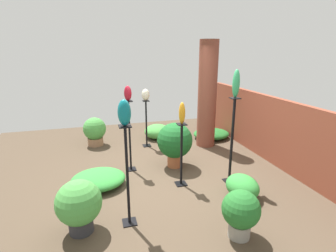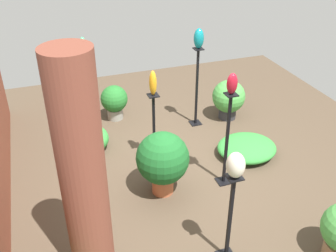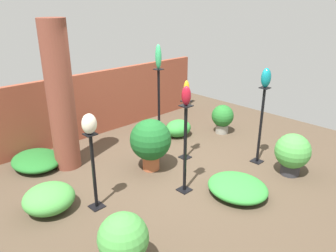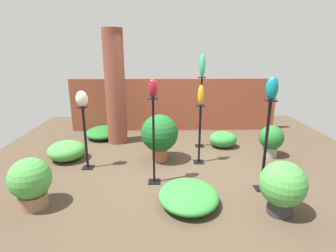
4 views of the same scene
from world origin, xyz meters
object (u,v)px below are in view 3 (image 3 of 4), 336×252
(pedestal_teal, at_px, (260,129))
(potted_plant_front_right, at_px, (292,152))
(brick_pillar, at_px, (61,98))
(art_vase_ruby, at_px, (186,96))
(potted_plant_front_left, at_px, (151,141))
(potted_plant_mid_left, at_px, (123,241))
(potted_plant_near_pillar, at_px, (223,117))
(art_vase_teal, at_px, (266,78))
(art_vase_amber, at_px, (186,91))
(pedestal_amber, at_px, (186,132))
(art_vase_ivory, at_px, (89,124))
(art_vase_jade, at_px, (158,57))
(pedestal_ivory, at_px, (94,175))
(pedestal_ruby, at_px, (185,153))
(pedestal_jade, at_px, (159,109))

(pedestal_teal, height_order, potted_plant_front_right, pedestal_teal)
(brick_pillar, relative_size, art_vase_ruby, 9.09)
(brick_pillar, relative_size, potted_plant_front_left, 2.77)
(potted_plant_mid_left, height_order, potted_plant_near_pillar, potted_plant_mid_left)
(brick_pillar, xyz_separation_m, art_vase_teal, (2.67, -2.35, 0.31))
(art_vase_ruby, distance_m, potted_plant_front_left, 1.39)
(potted_plant_front_left, distance_m, potted_plant_near_pillar, 2.34)
(brick_pillar, bearing_deg, art_vase_amber, -35.32)
(pedestal_amber, distance_m, art_vase_ivory, 2.30)
(art_vase_jade, bearing_deg, pedestal_amber, -99.21)
(pedestal_ivory, height_order, potted_plant_near_pillar, pedestal_ivory)
(pedestal_teal, relative_size, art_vase_ivory, 5.08)
(art_vase_jade, distance_m, potted_plant_near_pillar, 2.12)
(brick_pillar, xyz_separation_m, art_vase_ruby, (0.94, -2.08, 0.28))
(pedestal_ivory, xyz_separation_m, pedestal_teal, (3.01, -0.87, 0.13))
(pedestal_ruby, xyz_separation_m, art_vase_jade, (1.01, 1.71, 1.17))
(brick_pillar, xyz_separation_m, pedestal_jade, (1.96, -0.37, -0.57))
(art_vase_teal, height_order, potted_plant_near_pillar, art_vase_teal)
(pedestal_jade, relative_size, art_vase_ruby, 5.52)
(potted_plant_front_right, relative_size, potted_plant_near_pillar, 1.14)
(brick_pillar, height_order, potted_plant_front_left, brick_pillar)
(art_vase_jade, xyz_separation_m, art_vase_ruby, (-1.01, -1.71, -0.25))
(brick_pillar, distance_m, potted_plant_mid_left, 3.00)
(pedestal_jade, distance_m, art_vase_amber, 1.11)
(art_vase_ivory, relative_size, art_vase_amber, 0.76)
(art_vase_amber, bearing_deg, pedestal_amber, 0.00)
(potted_plant_front_left, bearing_deg, pedestal_ivory, -166.52)
(pedestal_ivory, bearing_deg, art_vase_amber, 5.51)
(pedestal_teal, distance_m, potted_plant_front_left, 2.03)
(art_vase_ivory, height_order, potted_plant_front_left, art_vase_ivory)
(pedestal_amber, xyz_separation_m, art_vase_ruby, (-0.87, -0.80, 1.06))
(art_vase_ivory, height_order, art_vase_jade, art_vase_jade)
(brick_pillar, xyz_separation_m, pedestal_ivory, (-0.34, -1.49, -0.77))
(pedestal_jade, bearing_deg, pedestal_amber, -99.21)
(pedestal_ruby, height_order, art_vase_jade, art_vase_jade)
(art_vase_teal, distance_m, potted_plant_front_left, 2.30)
(pedestal_jade, distance_m, potted_plant_front_left, 1.23)
(brick_pillar, distance_m, pedestal_teal, 3.62)
(pedestal_amber, distance_m, art_vase_teal, 1.76)
(potted_plant_mid_left, xyz_separation_m, potted_plant_front_right, (3.44, -0.25, 0.02))
(pedestal_jade, bearing_deg, potted_plant_front_left, -139.48)
(potted_plant_front_right, bearing_deg, pedestal_teal, 90.51)
(pedestal_ruby, bearing_deg, pedestal_amber, 42.72)
(art_vase_ivory, bearing_deg, art_vase_jade, 26.02)
(art_vase_teal, distance_m, potted_plant_mid_left, 3.67)
(pedestal_ruby, xyz_separation_m, potted_plant_front_left, (0.09, 0.92, -0.12))
(pedestal_amber, distance_m, art_vase_jade, 1.60)
(art_vase_ivory, distance_m, potted_plant_mid_left, 1.63)
(pedestal_ivory, xyz_separation_m, art_vase_ruby, (1.28, -0.59, 1.05))
(pedestal_ivory, height_order, pedestal_jade, pedestal_jade)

